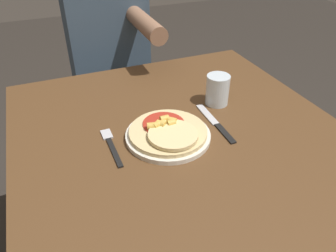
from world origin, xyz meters
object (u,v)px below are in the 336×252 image
object	(u,v)px
drinking_glass	(217,90)
plate	(168,136)
knife	(216,123)
fork	(111,145)
dining_table	(180,161)
person_diner	(109,53)
pizza	(168,131)

from	to	relation	value
drinking_glass	plate	bearing A→B (deg)	-152.10
drinking_glass	knife	bearing A→B (deg)	-119.89
fork	knife	xyz separation A→B (m)	(0.32, -0.02, 0.00)
plate	knife	bearing A→B (deg)	3.11
dining_table	knife	bearing A→B (deg)	-1.68
fork	drinking_glass	bearing A→B (deg)	13.47
fork	knife	distance (m)	0.32
knife	person_diner	world-z (taller)	person_diner
dining_table	fork	world-z (taller)	fork
dining_table	knife	xyz separation A→B (m)	(0.11, -0.00, 0.12)
fork	dining_table	bearing A→B (deg)	-3.97
fork	knife	size ratio (longest dim) A/B	0.79
pizza	fork	bearing A→B (deg)	169.17
knife	dining_table	bearing A→B (deg)	178.32
fork	person_diner	bearing A→B (deg)	76.87
dining_table	pizza	distance (m)	0.15
pizza	drinking_glass	distance (m)	0.26
knife	fork	bearing A→B (deg)	176.85
dining_table	plate	distance (m)	0.13
plate	knife	distance (m)	0.16
dining_table	person_diner	world-z (taller)	person_diner
person_diner	pizza	bearing A→B (deg)	-91.07
pizza	drinking_glass	xyz separation A→B (m)	(0.22, 0.12, 0.02)
dining_table	knife	size ratio (longest dim) A/B	4.48
dining_table	pizza	xyz separation A→B (m)	(-0.05, -0.02, 0.14)
plate	drinking_glass	size ratio (longest dim) A/B	2.43
plate	knife	xyz separation A→B (m)	(0.16, 0.01, -0.00)
drinking_glass	fork	bearing A→B (deg)	-166.53
dining_table	fork	bearing A→B (deg)	176.03
plate	pizza	distance (m)	0.02
pizza	knife	bearing A→B (deg)	4.57
fork	knife	world-z (taller)	same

